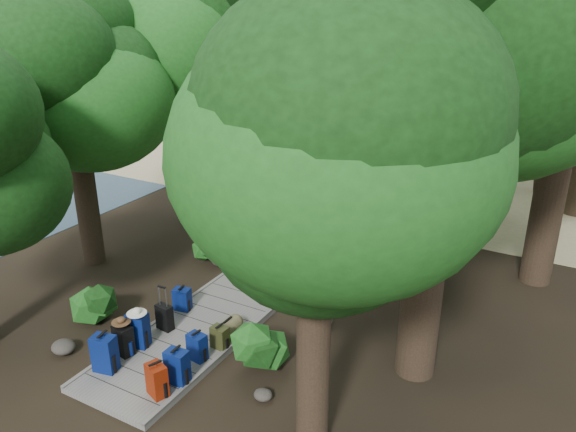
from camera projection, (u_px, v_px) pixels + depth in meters
The scene contains 48 objects.
ground at pixel (255, 288), 13.76m from camera, with size 120.00×120.00×0.00m, color black.
sand_beach at pixel (434, 144), 26.73m from camera, with size 40.00×22.00×0.02m, color tan.
water_bay at pixel (96, 76), 48.49m from camera, with size 50.00×60.00×0.02m, color #253D4D.
distant_hill at pixel (190, 50), 70.76m from camera, with size 32.00×16.00×12.00m, color black.
boardwalk at pixel (276, 269), 14.54m from camera, with size 2.00×12.00×0.12m, color slate.
backpack_left_a at pixel (104, 352), 10.43m from camera, with size 0.43×0.30×0.80m, color navy, non-canonical shape.
backpack_left_b at pixel (123, 339), 10.93m from camera, with size 0.37×0.26×0.69m, color black, non-canonical shape.
backpack_left_c at pixel (137, 329), 11.17m from camera, with size 0.42×0.30×0.78m, color navy, non-canonical shape.
backpack_left_d at pixel (182, 298), 12.51m from camera, with size 0.37×0.26×0.56m, color navy, non-canonical shape.
backpack_right_a at pixel (157, 378), 9.81m from camera, with size 0.38×0.27×0.67m, color maroon, non-canonical shape.
backpack_right_b at pixel (177, 365), 10.12m from camera, with size 0.40×0.28×0.73m, color navy, non-canonical shape.
backpack_right_c at pixel (197, 345), 10.78m from camera, with size 0.35×0.25×0.61m, color navy, non-canonical shape.
backpack_right_d at pixel (220, 336), 11.16m from camera, with size 0.33×0.24×0.51m, color #343917, non-canonical shape.
duffel_right_khaki at pixel (228, 328), 11.58m from camera, with size 0.35×0.53×0.35m, color olive, non-canonical shape.
suitcase_on_boardwalk at pixel (165, 317), 11.77m from camera, with size 0.36×0.20×0.56m, color black, non-canonical shape.
lone_suitcase_on_sand at pixel (385, 182), 20.22m from camera, with size 0.44×0.25×0.70m, color black, non-canonical shape.
hat_brown at pixel (121, 320), 10.82m from camera, with size 0.37×0.37×0.11m, color #51351E, non-canonical shape.
hat_white at pixel (136, 310), 10.94m from camera, with size 0.39×0.39×0.13m, color silver, non-canonical shape.
kayak at pixel (327, 158), 23.87m from camera, with size 0.70×3.20×0.32m, color #AB0E1C.
sun_lounger at pixel (495, 188), 19.79m from camera, with size 0.60×1.86×0.60m, color silver, non-canonical shape.
tree_right_a at pixel (316, 231), 7.73m from camera, with size 4.42×4.42×7.37m, color black, non-canonical shape.
tree_right_b at pixel (442, 93), 8.80m from camera, with size 5.90×5.90×10.54m, color black, non-canonical shape.
tree_right_c at pixel (435, 92), 12.39m from camera, with size 5.43×5.43×9.39m, color black, non-canonical shape.
tree_right_d at pixel (573, 66), 12.18m from camera, with size 5.72×5.72×10.49m, color black, non-canonical shape.
tree_right_e at pixel (500, 72), 16.57m from camera, with size 5.04×5.04×9.08m, color black, non-canonical shape.
tree_left_b at pixel (74, 110), 13.64m from camera, with size 4.54×4.54×8.17m, color black, non-canonical shape.
tree_left_c at pixel (185, 97), 16.56m from camera, with size 4.44×4.44×7.73m, color black, non-canonical shape.
tree_back_a at pixel (413, 46), 24.54m from camera, with size 5.27×5.27×9.11m, color black, non-canonical shape.
tree_back_b at pixel (483, 38), 24.38m from camera, with size 5.45×5.45×9.74m, color black, non-canonical shape.
tree_back_c at pixel (563, 66), 22.27m from camera, with size 4.47×4.47×8.04m, color black, non-canonical shape.
tree_back_d at pixel (325, 53), 26.03m from camera, with size 4.96×4.96×8.26m, color black, non-canonical shape.
palm_right_a at pixel (452, 99), 16.13m from camera, with size 4.55×4.55×7.76m, color #173F11, non-canonical shape.
palm_right_b at pixel (562, 55), 18.80m from camera, with size 4.96×4.96×9.57m, color #173F11, non-canonical shape.
palm_right_c at pixel (472, 80), 21.52m from camera, with size 4.53×4.53×7.21m, color #173F11, non-canonical shape.
palm_left_a at pixel (244, 87), 20.21m from camera, with size 4.48×4.48×7.13m, color #173F11, non-canonical shape.
rock_left_a at pixel (63, 347), 11.23m from camera, with size 0.49×0.44×0.27m, color #4C473F, non-canonical shape.
rock_left_b at pixel (102, 295), 13.20m from camera, with size 0.40×0.36×0.22m, color #4C473F, non-canonical shape.
rock_left_c at pixel (221, 260), 14.83m from camera, with size 0.53×0.48×0.29m, color #4C473F, non-canonical shape.
rock_left_d at pixel (244, 232), 16.76m from camera, with size 0.32×0.29×0.18m, color #4C473F, non-canonical shape.
rock_right_a at pixel (263, 395), 9.96m from camera, with size 0.34×0.31×0.19m, color #4C473F, non-canonical shape.
rock_right_b at pixel (320, 320), 12.13m from camera, with size 0.54×0.49×0.30m, color #4C473F, non-canonical shape.
rock_right_c at pixel (353, 273), 14.30m from camera, with size 0.32×0.29×0.17m, color #4C473F, non-canonical shape.
shrub_left_a at pixel (94, 304), 12.15m from camera, with size 1.01×1.01×0.90m, color #1C5519, non-canonical shape.
shrub_left_b at pixel (212, 245), 15.08m from camera, with size 0.93×0.93×0.84m, color #1C5519, non-canonical shape.
shrub_left_c at pixel (254, 193), 18.58m from camera, with size 1.24×1.24×1.12m, color #1C5519, non-canonical shape.
shrub_right_a at pixel (266, 347), 10.64m from camera, with size 1.08×1.08×0.97m, color #1C5519, non-canonical shape.
shrub_right_b at pixel (367, 261), 13.97m from camera, with size 1.16×1.16×1.04m, color #1C5519, non-canonical shape.
shrub_right_c at pixel (404, 216), 17.28m from camera, with size 0.73×0.73×0.66m, color #1C5519, non-canonical shape.
Camera 1 is at (6.59, -10.20, 6.74)m, focal length 35.00 mm.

